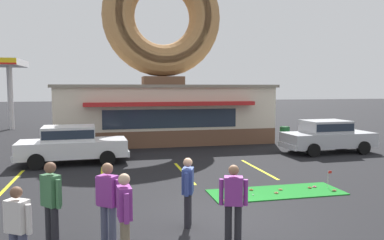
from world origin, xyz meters
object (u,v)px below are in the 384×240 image
Objects in this scene: putting_flag_pin at (329,175)px; pedestrian_leather_jacket_man at (108,200)px; pedestrian_beanie_man at (188,189)px; trash_bin at (285,135)px; golf_ball at (253,195)px; pedestrian_crossing_woman at (125,213)px; pedestrian_clipboard_woman at (233,200)px; car_silver at (327,135)px; pedestrian_blue_sweater_man at (51,200)px; car_white at (72,143)px; pedestrian_hooded_kid at (18,227)px.

putting_flag_pin is 7.48m from pedestrian_leather_jacket_man.
pedestrian_beanie_man reaches higher than trash_bin.
trash_bin is (3.09, 9.13, 0.06)m from putting_flag_pin.
pedestrian_leather_jacket_man is 1.76× the size of trash_bin.
pedestrian_crossing_woman is at bearing -139.62° from golf_ball.
pedestrian_clipboard_woman is at bearing -57.27° from pedestrian_beanie_man.
pedestrian_clipboard_woman is (-4.37, -3.27, 0.47)m from putting_flag_pin.
putting_flag_pin is at bearing 22.95° from pedestrian_beanie_man.
pedestrian_crossing_woman is at bearing -68.47° from pedestrian_leather_jacket_man.
putting_flag_pin is at bearing -108.69° from trash_bin.
golf_ball is 0.08× the size of putting_flag_pin.
car_silver is 13.72m from pedestrian_leather_jacket_man.
trash_bin is (5.78, 9.42, 0.45)m from golf_ball.
trash_bin is (11.09, 11.79, -0.48)m from pedestrian_blue_sweater_man.
car_silver reaches higher than putting_flag_pin.
putting_flag_pin is 8.45m from pedestrian_blue_sweater_man.
car_silver is at bearing 48.54° from pedestrian_clipboard_woman.
car_white is 2.87× the size of pedestrian_beanie_man.
pedestrian_beanie_man is (2.91, 0.51, -0.09)m from pedestrian_blue_sweater_man.
car_white is 1.01× the size of car_silver.
golf_ball is 2.74m from putting_flag_pin.
putting_flag_pin is (2.70, 0.29, 0.39)m from golf_ball.
pedestrian_blue_sweater_man is at bearing -87.83° from car_white.
putting_flag_pin is at bearing 22.54° from pedestrian_leather_jacket_man.
pedestrian_clipboard_woman reaches higher than pedestrian_beanie_man.
car_silver is at bearing 38.27° from pedestrian_hooded_kid.
car_silver is 2.96× the size of pedestrian_hooded_kid.
pedestrian_blue_sweater_man is 1.06× the size of pedestrian_crossing_woman.
pedestrian_hooded_kid is at bearing -111.76° from pedestrian_blue_sweater_man.
pedestrian_blue_sweater_man reaches higher than car_white.
car_white is 8.69m from pedestrian_beanie_man.
pedestrian_blue_sweater_man reaches higher than golf_ball.
pedestrian_clipboard_woman is (4.04, 0.42, 0.06)m from pedestrian_hooded_kid.
pedestrian_hooded_kid is at bearing -156.29° from putting_flag_pin.
golf_ball is at bearing -136.13° from car_silver.
car_white is 2.98× the size of pedestrian_hooded_kid.
pedestrian_hooded_kid is 0.94× the size of pedestrian_crossing_woman.
pedestrian_hooded_kid is (-0.41, -1.03, -0.13)m from pedestrian_blue_sweater_man.
car_white is at bearing 179.78° from car_silver.
pedestrian_clipboard_woman is at bearing 5.98° from pedestrian_hooded_kid.
pedestrian_beanie_man is 2.10m from pedestrian_crossing_woman.
car_white is at bearing 99.29° from pedestrian_leather_jacket_man.
pedestrian_clipboard_woman is 2.26m from pedestrian_crossing_woman.
golf_ball is 11.06m from trash_bin.
pedestrian_blue_sweater_man is 1.02× the size of pedestrian_leather_jacket_man.
trash_bin is at bearing 71.31° from putting_flag_pin.
pedestrian_hooded_kid is 1.82m from pedestrian_crossing_woman.
pedestrian_beanie_man is 13.94m from trash_bin.
pedestrian_clipboard_woman is at bearing -143.17° from putting_flag_pin.
trash_bin is at bearing 15.77° from car_white.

